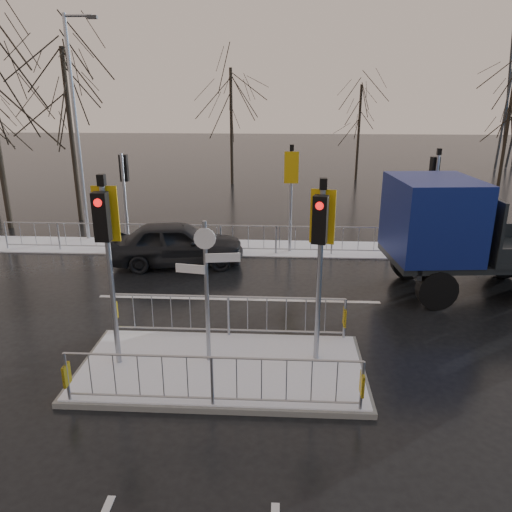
# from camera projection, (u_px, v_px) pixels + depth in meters

# --- Properties ---
(ground) EXTENTS (120.00, 120.00, 0.00)m
(ground) POSITION_uv_depth(u_px,v_px,m) (222.00, 371.00, 10.56)
(ground) COLOR black
(ground) RESTS_ON ground
(snow_verge) EXTENTS (30.00, 2.00, 0.04)m
(snow_verge) POSITION_uv_depth(u_px,v_px,m) (249.00, 248.00, 18.70)
(snow_verge) COLOR white
(snow_verge) RESTS_ON ground
(lane_markings) EXTENTS (8.00, 11.38, 0.01)m
(lane_markings) POSITION_uv_depth(u_px,v_px,m) (220.00, 379.00, 10.24)
(lane_markings) COLOR silver
(lane_markings) RESTS_ON ground
(traffic_island) EXTENTS (6.00, 3.04, 4.15)m
(traffic_island) POSITION_uv_depth(u_px,v_px,m) (221.00, 354.00, 10.45)
(traffic_island) COLOR #5F605B
(traffic_island) RESTS_ON ground
(far_kerb_fixtures) EXTENTS (18.00, 0.65, 3.83)m
(far_kerb_fixtures) POSITION_uv_depth(u_px,v_px,m) (257.00, 226.00, 17.89)
(far_kerb_fixtures) COLOR #9398A0
(far_kerb_fixtures) RESTS_ON ground
(car_far_lane) EXTENTS (4.63, 2.39, 1.51)m
(car_far_lane) POSITION_uv_depth(u_px,v_px,m) (177.00, 244.00, 16.73)
(car_far_lane) COLOR black
(car_far_lane) RESTS_ON ground
(flatbed_truck) EXTENTS (7.45, 3.29, 3.36)m
(flatbed_truck) POSITION_uv_depth(u_px,v_px,m) (466.00, 233.00, 14.14)
(flatbed_truck) COLOR black
(flatbed_truck) RESTS_ON ground
(tree_near_b) EXTENTS (4.00, 4.00, 7.55)m
(tree_near_b) POSITION_uv_depth(u_px,v_px,m) (68.00, 102.00, 21.19)
(tree_near_b) COLOR black
(tree_near_b) RESTS_ON ground
(tree_far_a) EXTENTS (3.75, 3.75, 7.08)m
(tree_far_a) POSITION_uv_depth(u_px,v_px,m) (231.00, 104.00, 29.97)
(tree_far_a) COLOR black
(tree_far_a) RESTS_ON ground
(tree_far_b) EXTENTS (3.25, 3.25, 6.14)m
(tree_far_b) POSITION_uv_depth(u_px,v_px,m) (360.00, 114.00, 31.65)
(tree_far_b) COLOR black
(tree_far_b) RESTS_ON ground
(tree_far_c) EXTENTS (4.00, 4.00, 7.55)m
(tree_far_c) POSITION_uv_depth(u_px,v_px,m) (512.00, 99.00, 28.08)
(tree_far_c) COLOR black
(tree_far_c) RESTS_ON ground
(street_lamp_left) EXTENTS (1.25, 0.18, 8.20)m
(street_lamp_left) POSITION_uv_depth(u_px,v_px,m) (78.00, 123.00, 18.47)
(street_lamp_left) COLOR #9398A0
(street_lamp_left) RESTS_ON ground
(pylon_wires) EXTENTS (70.00, 2.38, 19.97)m
(pylon_wires) POSITION_uv_depth(u_px,v_px,m) (512.00, 8.00, 34.58)
(pylon_wires) COLOR #2D3033
(pylon_wires) RESTS_ON ground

